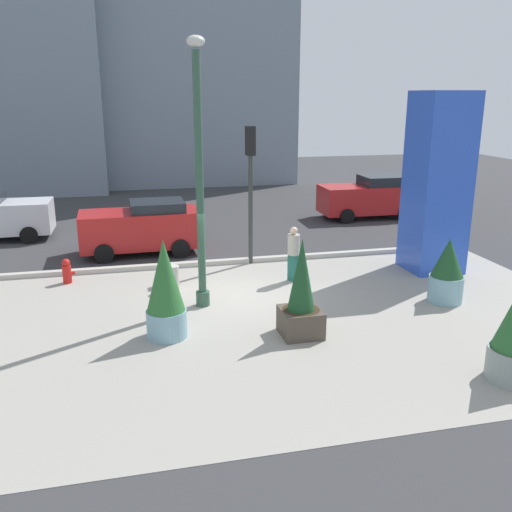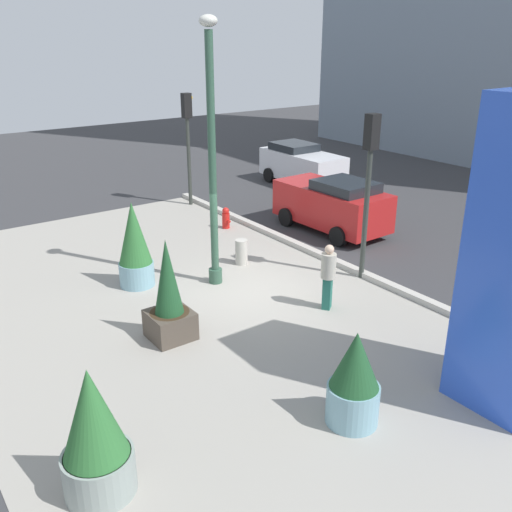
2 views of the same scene
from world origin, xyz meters
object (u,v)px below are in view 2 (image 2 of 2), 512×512
object	(u,v)px
pedestrian_crossing	(328,274)
potted_plant_by_pillar	(354,380)
potted_plant_curbside	(135,246)
concrete_bollard	(241,252)
fire_hydrant	(226,218)
car_far_lane	(332,204)
lamp_post	(212,163)
potted_plant_near_right	(95,436)
car_passing_lane	(302,164)
traffic_light_corner	(188,130)
potted_plant_near_left	(169,299)
traffic_light_far_side	(369,171)

from	to	relation	value
pedestrian_crossing	potted_plant_by_pillar	bearing A→B (deg)	-36.97
potted_plant_curbside	concrete_bollard	distance (m)	3.22
fire_hydrant	car_far_lane	world-z (taller)	car_far_lane
lamp_post	car_far_lane	xyz separation A→B (m)	(-1.35, 5.52, -2.33)
potted_plant_near_right	concrete_bollard	bearing A→B (deg)	132.05
potted_plant_curbside	car_passing_lane	distance (m)	12.01
potted_plant_curbside	traffic_light_corner	xyz separation A→B (m)	(-5.85, 4.99, 1.78)
potted_plant_curbside	fire_hydrant	world-z (taller)	potted_plant_curbside
potted_plant_curbside	car_far_lane	world-z (taller)	potted_plant_curbside
potted_plant_by_pillar	car_far_lane	world-z (taller)	car_far_lane
potted_plant_curbside	car_passing_lane	xyz separation A→B (m)	(-5.70, 10.57, -0.21)
potted_plant_near_right	fire_hydrant	xyz separation A→B (m)	(-9.02, 8.09, -0.62)
potted_plant_by_pillar	pedestrian_crossing	size ratio (longest dim) A/B	1.06
potted_plant_by_pillar	fire_hydrant	xyz separation A→B (m)	(-10.05, 3.96, -0.48)
fire_hydrant	traffic_light_corner	distance (m)	4.16
potted_plant_near_left	potted_plant_near_right	size ratio (longest dim) A/B	1.11
traffic_light_corner	pedestrian_crossing	size ratio (longest dim) A/B	2.56
traffic_light_far_side	lamp_post	bearing A→B (deg)	-120.96
fire_hydrant	traffic_light_corner	bearing A→B (deg)	171.77
potted_plant_curbside	concrete_bollard	size ratio (longest dim) A/B	3.10
traffic_light_far_side	car_passing_lane	xyz separation A→B (m)	(-8.86, 5.31, -2.09)
lamp_post	car_passing_lane	world-z (taller)	lamp_post
car_passing_lane	concrete_bollard	bearing A→B (deg)	-50.64
potted_plant_near_left	potted_plant_by_pillar	world-z (taller)	potted_plant_near_left
potted_plant_near_right	fire_hydrant	world-z (taller)	potted_plant_near_right
lamp_post	potted_plant_by_pillar	size ratio (longest dim) A/B	3.81
car_passing_lane	pedestrian_crossing	distance (m)	12.19
traffic_light_corner	car_far_lane	size ratio (longest dim) A/B	1.03
lamp_post	fire_hydrant	xyz separation A→B (m)	(-3.66, 2.73, -2.91)
lamp_post	traffic_light_corner	world-z (taller)	lamp_post
potted_plant_by_pillar	pedestrian_crossing	bearing A→B (deg)	143.03
potted_plant_curbside	potted_plant_by_pillar	distance (m)	7.50
potted_plant_near_left	potted_plant_curbside	bearing A→B (deg)	168.74
lamp_post	car_far_lane	bearing A→B (deg)	103.71
car_far_lane	potted_plant_near_left	bearing A→B (deg)	-67.43
lamp_post	concrete_bollard	size ratio (longest dim) A/B	8.96
potted_plant_curbside	potted_plant_near_left	distance (m)	3.09
fire_hydrant	concrete_bollard	size ratio (longest dim) A/B	1.00
pedestrian_crossing	car_passing_lane	bearing A→B (deg)	142.71
potted_plant_near_right	car_passing_lane	world-z (taller)	potted_plant_near_right
traffic_light_corner	pedestrian_crossing	bearing A→B (deg)	-10.44
potted_plant_by_pillar	car_passing_lane	distance (m)	16.54
lamp_post	pedestrian_crossing	world-z (taller)	lamp_post
potted_plant_near_left	concrete_bollard	world-z (taller)	potted_plant_near_left
traffic_light_corner	traffic_light_far_side	bearing A→B (deg)	1.67
traffic_light_far_side	car_far_lane	bearing A→B (deg)	148.97
traffic_light_corner	car_passing_lane	xyz separation A→B (m)	(0.14, 5.57, -1.99)
car_far_lane	lamp_post	bearing A→B (deg)	-76.29
potted_plant_near_left	pedestrian_crossing	world-z (taller)	potted_plant_near_left
potted_plant_curbside	potted_plant_near_right	size ratio (longest dim) A/B	1.11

